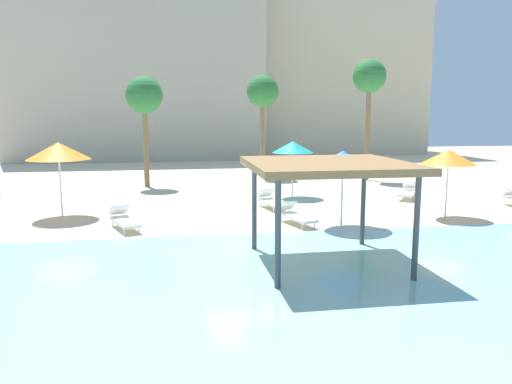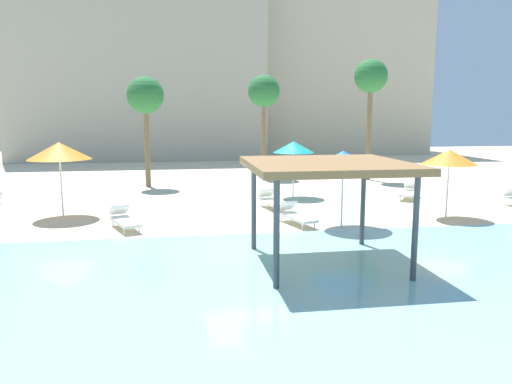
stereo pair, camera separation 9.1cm
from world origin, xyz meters
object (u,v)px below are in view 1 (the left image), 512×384
(beach_umbrella_orange_4, at_px, (58,151))
(palm_tree_1, at_px, (263,93))
(beach_umbrella_teal_1, at_px, (293,147))
(palm_tree_0, at_px, (369,79))
(lounge_chair_5, at_px, (295,215))
(lounge_chair_6, at_px, (271,200))
(beach_umbrella_orange_5, at_px, (449,157))
(shade_pavilion, at_px, (328,169))
(palm_tree_2, at_px, (144,97))
(lounge_chair_2, at_px, (124,219))
(beach_umbrella_blue_0, at_px, (343,160))
(lounge_chair_1, at_px, (408,191))

(beach_umbrella_orange_4, xyz_separation_m, palm_tree_1, (9.46, 10.29, 2.55))
(beach_umbrella_teal_1, relative_size, palm_tree_0, 0.37)
(lounge_chair_5, relative_size, lounge_chair_6, 1.01)
(beach_umbrella_teal_1, xyz_separation_m, beach_umbrella_orange_5, (4.56, -5.38, -0.06))
(shade_pavilion, xyz_separation_m, palm_tree_0, (7.29, 15.46, 3.29))
(palm_tree_2, bearing_deg, palm_tree_0, 3.68)
(shade_pavilion, distance_m, lounge_chair_2, 7.67)
(beach_umbrella_orange_4, bearing_deg, palm_tree_1, 47.42)
(shade_pavilion, distance_m, palm_tree_2, 15.72)
(lounge_chair_6, distance_m, palm_tree_1, 11.06)
(beach_umbrella_blue_0, xyz_separation_m, lounge_chair_6, (-1.71, 3.72, -1.98))
(beach_umbrella_blue_0, relative_size, lounge_chair_6, 1.32)
(lounge_chair_5, bearing_deg, lounge_chair_6, 168.40)
(lounge_chair_6, height_order, palm_tree_2, palm_tree_2)
(lounge_chair_6, bearing_deg, shade_pavilion, -11.66)
(beach_umbrella_teal_1, distance_m, lounge_chair_6, 3.59)
(lounge_chair_1, bearing_deg, beach_umbrella_orange_4, -49.58)
(beach_umbrella_orange_5, height_order, palm_tree_0, palm_tree_0)
(shade_pavilion, distance_m, lounge_chair_5, 5.17)
(beach_umbrella_blue_0, distance_m, palm_tree_1, 13.90)
(beach_umbrella_orange_5, height_order, palm_tree_2, palm_tree_2)
(lounge_chair_1, xyz_separation_m, palm_tree_0, (0.60, 6.50, 5.43))
(lounge_chair_2, bearing_deg, lounge_chair_6, 95.32)
(palm_tree_0, relative_size, palm_tree_1, 1.13)
(beach_umbrella_blue_0, height_order, palm_tree_0, palm_tree_0)
(palm_tree_1, bearing_deg, lounge_chair_5, -95.07)
(palm_tree_2, bearing_deg, lounge_chair_1, -25.49)
(beach_umbrella_blue_0, relative_size, beach_umbrella_orange_5, 1.03)
(beach_umbrella_orange_4, bearing_deg, palm_tree_2, 69.73)
(beach_umbrella_orange_4, bearing_deg, lounge_chair_1, 6.58)
(shade_pavilion, distance_m, beach_umbrella_teal_1, 10.35)
(beach_umbrella_teal_1, distance_m, lounge_chair_5, 6.01)
(shade_pavilion, height_order, beach_umbrella_orange_5, shade_pavilion)
(beach_umbrella_orange_4, bearing_deg, shade_pavilion, -42.30)
(lounge_chair_6, bearing_deg, lounge_chair_1, 89.97)
(beach_umbrella_teal_1, distance_m, beach_umbrella_orange_4, 10.01)
(beach_umbrella_orange_4, distance_m, lounge_chair_1, 14.93)
(beach_umbrella_orange_5, bearing_deg, beach_umbrella_orange_4, 170.27)
(beach_umbrella_orange_4, bearing_deg, beach_umbrella_teal_1, 17.20)
(lounge_chair_2, height_order, lounge_chair_5, same)
(lounge_chair_5, bearing_deg, beach_umbrella_teal_1, 150.41)
(beach_umbrella_orange_4, distance_m, lounge_chair_6, 8.33)
(shade_pavilion, distance_m, lounge_chair_1, 11.38)
(beach_umbrella_orange_5, height_order, palm_tree_1, palm_tree_1)
(beach_umbrella_blue_0, xyz_separation_m, palm_tree_1, (-0.30, 13.63, 2.71))
(lounge_chair_2, xyz_separation_m, lounge_chair_5, (5.84, -0.21, 0.00))
(lounge_chair_5, height_order, palm_tree_2, palm_tree_2)
(lounge_chair_2, bearing_deg, beach_umbrella_teal_1, 105.98)
(beach_umbrella_orange_5, distance_m, lounge_chair_2, 11.81)
(shade_pavilion, height_order, beach_umbrella_orange_4, beach_umbrella_orange_4)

